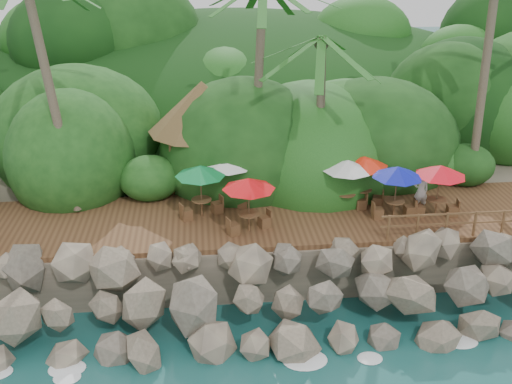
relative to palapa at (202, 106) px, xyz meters
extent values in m
plane|color=#19514F|center=(1.96, -10.07, -5.79)|extent=(140.00, 140.00, 0.00)
cube|color=gray|center=(1.96, 5.93, -4.74)|extent=(32.00, 25.20, 2.10)
ellipsoid|color=#143811|center=(1.96, 13.43, -5.79)|extent=(44.80, 28.00, 15.40)
cube|color=brown|center=(1.96, -4.07, -3.59)|extent=(26.00, 5.00, 0.20)
ellipsoid|color=white|center=(-4.04, -9.77, -5.76)|extent=(1.20, 0.80, 0.06)
ellipsoid|color=white|center=(-1.04, -9.77, -5.76)|extent=(1.20, 0.80, 0.06)
ellipsoid|color=white|center=(1.96, -9.77, -5.76)|extent=(1.20, 0.80, 0.06)
ellipsoid|color=white|center=(4.96, -9.77, -5.76)|extent=(1.20, 0.80, 0.06)
ellipsoid|color=white|center=(7.96, -9.77, -5.76)|extent=(1.20, 0.80, 0.06)
cylinder|color=brown|center=(-5.81, -2.13, 1.23)|extent=(1.70, 2.05, 9.31)
cylinder|color=brown|center=(2.38, -0.65, 0.84)|extent=(0.86, 0.99, 8.67)
cylinder|color=brown|center=(4.94, -1.54, -0.19)|extent=(0.77, 0.83, 6.62)
ellipsoid|color=#23601E|center=(4.94, -1.54, 3.12)|extent=(6.00, 6.00, 2.40)
cylinder|color=brown|center=(11.95, -1.32, 1.46)|extent=(0.59, 1.31, 9.88)
cylinder|color=brown|center=(-1.40, -1.40, -2.29)|extent=(0.16, 0.16, 2.40)
cylinder|color=brown|center=(1.40, -1.40, -2.29)|extent=(0.16, 0.16, 2.40)
cylinder|color=brown|center=(-1.40, 1.40, -2.29)|extent=(0.16, 0.16, 2.40)
cylinder|color=brown|center=(1.40, 1.40, -2.29)|extent=(0.16, 0.16, 2.40)
cone|color=brown|center=(0.00, 0.00, 0.01)|extent=(4.84, 4.84, 2.20)
cylinder|color=brown|center=(7.42, -4.59, -3.14)|extent=(0.08, 0.08, 0.70)
cylinder|color=brown|center=(7.42, -4.59, -2.77)|extent=(0.80, 0.80, 0.05)
cylinder|color=brown|center=(7.42, -4.59, -2.44)|extent=(0.05, 0.05, 2.10)
cone|color=#0C14A1|center=(7.42, -4.59, -1.54)|extent=(2.00, 2.00, 0.43)
cube|color=brown|center=(6.75, -4.62, -3.27)|extent=(0.42, 0.42, 0.44)
cube|color=brown|center=(8.09, -4.55, -3.27)|extent=(0.42, 0.42, 0.44)
cylinder|color=brown|center=(1.58, -5.20, -3.14)|extent=(0.08, 0.08, 0.70)
cylinder|color=brown|center=(1.58, -5.20, -2.77)|extent=(0.80, 0.80, 0.05)
cylinder|color=brown|center=(1.58, -5.20, -2.44)|extent=(0.05, 0.05, 2.10)
cone|color=red|center=(1.58, -5.20, -1.54)|extent=(2.00, 2.00, 0.43)
cube|color=brown|center=(0.96, -5.45, -3.27)|extent=(0.52, 0.52, 0.44)
cube|color=brown|center=(2.19, -4.95, -3.27)|extent=(0.52, 0.52, 0.44)
cylinder|color=brown|center=(5.65, -3.71, -3.14)|extent=(0.08, 0.08, 0.70)
cylinder|color=brown|center=(5.65, -3.71, -2.77)|extent=(0.80, 0.80, 0.05)
cylinder|color=brown|center=(5.65, -3.71, -2.44)|extent=(0.05, 0.05, 2.10)
cone|color=silver|center=(5.65, -3.71, -1.54)|extent=(2.00, 2.00, 0.43)
cube|color=brown|center=(4.99, -3.74, -3.27)|extent=(0.42, 0.42, 0.44)
cube|color=brown|center=(6.32, -3.68, -3.27)|extent=(0.42, 0.42, 0.44)
cylinder|color=brown|center=(-0.19, -3.73, -3.14)|extent=(0.08, 0.08, 0.70)
cylinder|color=brown|center=(-0.19, -3.73, -2.77)|extent=(0.80, 0.80, 0.05)
cylinder|color=brown|center=(-0.19, -3.73, -2.44)|extent=(0.05, 0.05, 2.10)
cone|color=#0D7737|center=(-0.19, -3.73, -1.54)|extent=(2.00, 2.00, 0.43)
cube|color=brown|center=(-0.81, -3.98, -3.27)|extent=(0.52, 0.52, 0.44)
cube|color=brown|center=(0.43, -3.48, -3.27)|extent=(0.52, 0.52, 0.44)
cylinder|color=brown|center=(0.91, -2.85, -3.14)|extent=(0.08, 0.08, 0.70)
cylinder|color=brown|center=(0.91, -2.85, -2.77)|extent=(0.80, 0.80, 0.05)
cylinder|color=brown|center=(0.91, -2.85, -2.44)|extent=(0.05, 0.05, 2.10)
cone|color=white|center=(0.91, -2.85, -1.54)|extent=(2.00, 2.00, 0.43)
cube|color=brown|center=(0.28, -2.61, -3.27)|extent=(0.51, 0.51, 0.44)
cube|color=brown|center=(1.53, -3.08, -3.27)|extent=(0.51, 0.51, 0.44)
cylinder|color=brown|center=(9.13, -4.63, -3.14)|extent=(0.08, 0.08, 0.70)
cylinder|color=brown|center=(9.13, -4.63, -2.77)|extent=(0.80, 0.80, 0.05)
cylinder|color=brown|center=(9.13, -4.63, -2.44)|extent=(0.05, 0.05, 2.10)
cone|color=red|center=(9.13, -4.63, -1.54)|extent=(2.00, 2.00, 0.43)
cube|color=brown|center=(8.47, -4.55, -3.27)|extent=(0.44, 0.44, 0.44)
cube|color=brown|center=(9.79, -4.70, -3.27)|extent=(0.44, 0.44, 0.44)
cylinder|color=brown|center=(6.43, -3.35, -3.14)|extent=(0.08, 0.08, 0.70)
cylinder|color=brown|center=(6.43, -3.35, -2.77)|extent=(0.80, 0.80, 0.05)
cylinder|color=brown|center=(6.43, -3.35, -2.44)|extent=(0.05, 0.05, 2.10)
cone|color=red|center=(6.43, -3.35, -1.54)|extent=(2.00, 2.00, 0.43)
cube|color=brown|center=(5.79, -3.17, -3.27)|extent=(0.49, 0.49, 0.44)
cube|color=brown|center=(7.07, -3.53, -3.27)|extent=(0.49, 0.49, 0.44)
cylinder|color=brown|center=(6.63, -6.42, -2.99)|extent=(0.10, 0.10, 1.00)
cylinder|color=brown|center=(7.73, -6.42, -2.99)|extent=(0.10, 0.10, 1.00)
cylinder|color=brown|center=(8.83, -6.42, -2.99)|extent=(0.10, 0.10, 1.00)
cylinder|color=brown|center=(9.93, -6.42, -2.99)|extent=(0.10, 0.10, 1.00)
cylinder|color=brown|center=(11.03, -6.42, -2.99)|extent=(0.10, 0.10, 1.00)
cube|color=brown|center=(9.93, -6.42, -2.54)|extent=(7.20, 0.06, 0.06)
cube|color=brown|center=(9.93, -6.42, -2.94)|extent=(7.20, 0.06, 0.06)
imported|color=white|center=(8.65, -4.08, -2.63)|extent=(0.66, 0.46, 1.73)
camera|label=1|loc=(-0.13, -25.47, 7.07)|focal=42.04mm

